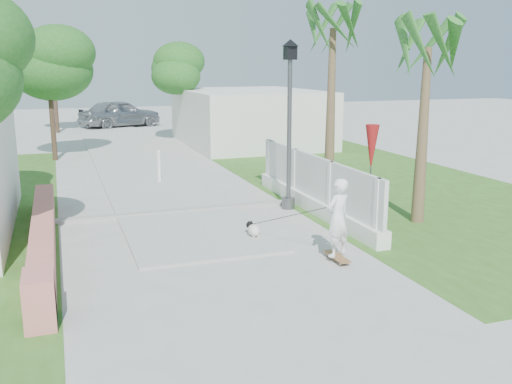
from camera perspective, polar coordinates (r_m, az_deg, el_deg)
name	(u,v)px	position (r m, az deg, el deg)	size (l,w,h in m)	color
ground	(254,300)	(9.60, -0.24, -10.77)	(90.00, 90.00, 0.00)	#B7B7B2
path_strip	(120,143)	(28.72, -13.47, 4.75)	(3.20, 36.00, 0.06)	#B7B7B2
curb	(179,211)	(15.09, -7.73, -1.91)	(6.50, 0.25, 0.10)	#999993
grass_right	(373,181)	(19.46, 11.61, 1.11)	(8.00, 20.00, 0.01)	#37601E
pink_wall	(43,241)	(12.39, -20.53, -4.60)	(0.45, 8.20, 0.80)	tan
lattice_fence	(313,191)	(15.09, 5.75, 0.08)	(0.35, 7.00, 1.50)	white
building_right	(249,117)	(27.89, -0.71, 7.49)	(6.00, 8.00, 2.60)	silver
street_lamp	(289,119)	(15.05, 3.36, 7.34)	(0.44, 0.44, 4.44)	#59595E
bollard	(159,166)	(18.86, -9.67, 2.62)	(0.14, 0.14, 1.09)	white
patio_umbrella	(372,148)	(15.10, 11.49, 4.30)	(0.36, 0.36, 2.30)	#59595E
tree_path_left	(49,64)	(24.30, -20.04, 11.94)	(3.40, 3.40, 5.23)	#4C3826
tree_path_right	(183,71)	(28.95, -7.35, 11.93)	(3.00, 3.00, 4.79)	#4C3826
tree_path_far	(53,64)	(34.30, -19.63, 11.96)	(3.20, 3.20, 5.17)	#4C3826
palm_far	(333,40)	(16.61, 7.68, 14.86)	(1.80, 1.80, 5.30)	brown
palm_near	(428,58)	(14.19, 16.78, 12.70)	(1.80, 1.80, 4.70)	brown
skateboarder	(295,217)	(11.84, 3.95, -2.51)	(1.41, 2.53, 1.66)	#99693D
dog	(253,230)	(12.76, -0.29, -3.77)	(0.31, 0.55, 0.38)	white
parked_car	(120,113)	(36.47, -13.44, 7.66)	(2.00, 4.96, 1.69)	#A3A5AB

